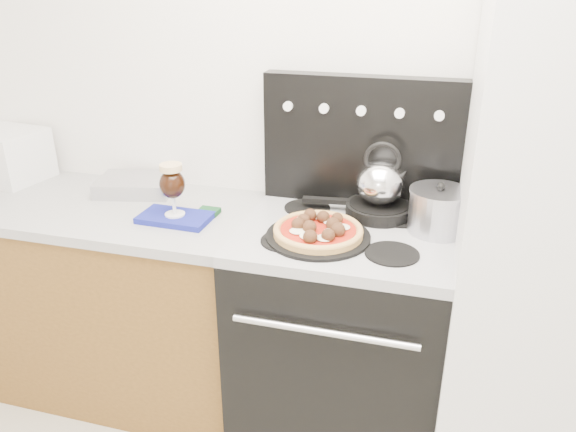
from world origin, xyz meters
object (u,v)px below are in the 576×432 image
(stove_body, at_px, (341,339))
(toaster_oven, at_px, (4,154))
(stock_pot, at_px, (438,212))
(skillet, at_px, (379,210))
(tea_kettle, at_px, (381,179))
(base_cabinet, at_px, (98,298))
(fridge, at_px, (559,249))
(oven_mitt, at_px, (175,218))
(beer_glass, at_px, (173,190))
(pizza_pan, at_px, (318,236))
(pizza, at_px, (318,229))

(stove_body, height_order, toaster_oven, toaster_oven)
(stock_pot, bearing_deg, stove_body, -166.63)
(skillet, distance_m, tea_kettle, 0.12)
(tea_kettle, bearing_deg, base_cabinet, -157.81)
(fridge, bearing_deg, stock_pot, 165.65)
(base_cabinet, xyz_separation_m, fridge, (1.80, -0.05, 0.52))
(oven_mitt, distance_m, beer_glass, 0.11)
(tea_kettle, bearing_deg, toaster_oven, -164.85)
(toaster_oven, relative_size, skillet, 1.42)
(toaster_oven, bearing_deg, pizza_pan, -1.17)
(base_cabinet, height_order, pizza_pan, pizza_pan)
(fridge, height_order, oven_mitt, fridge)
(base_cabinet, bearing_deg, beer_glass, -9.56)
(fridge, height_order, tea_kettle, fridge)
(oven_mitt, bearing_deg, tea_kettle, 15.99)
(base_cabinet, relative_size, skillet, 5.77)
(base_cabinet, xyz_separation_m, toaster_oven, (-0.49, 0.15, 0.58))
(oven_mitt, distance_m, skillet, 0.78)
(pizza, height_order, stock_pot, stock_pot)
(pizza, distance_m, skillet, 0.31)
(stove_body, relative_size, oven_mitt, 3.27)
(stove_body, xyz_separation_m, stock_pot, (0.31, 0.07, 0.55))
(beer_glass, height_order, pizza_pan, beer_glass)
(oven_mitt, xyz_separation_m, pizza, (0.57, -0.04, 0.04))
(base_cabinet, height_order, skillet, skillet)
(beer_glass, xyz_separation_m, stock_pot, (0.96, 0.13, -0.03))
(base_cabinet, bearing_deg, pizza_pan, -6.56)
(base_cabinet, distance_m, stove_body, 1.11)
(base_cabinet, xyz_separation_m, stock_pot, (1.42, 0.05, 0.56))
(base_cabinet, relative_size, pizza_pan, 3.96)
(pizza_pan, height_order, stock_pot, stock_pot)
(pizza, height_order, skillet, pizza)
(beer_glass, distance_m, stock_pot, 0.97)
(pizza_pan, height_order, tea_kettle, tea_kettle)
(toaster_oven, bearing_deg, base_cabinet, -8.28)
(skillet, distance_m, stock_pot, 0.24)
(fridge, relative_size, oven_mitt, 7.05)
(pizza, bearing_deg, stock_pot, 22.95)
(pizza_pan, xyz_separation_m, pizza, (0.00, 0.00, 0.03))
(base_cabinet, xyz_separation_m, stove_body, (1.10, -0.02, 0.01))
(base_cabinet, bearing_deg, skillet, 6.47)
(stove_body, distance_m, skillet, 0.54)
(tea_kettle, bearing_deg, pizza, -109.37)
(oven_mitt, height_order, tea_kettle, tea_kettle)
(toaster_oven, bearing_deg, oven_mitt, -4.65)
(toaster_oven, bearing_deg, pizza, -1.17)
(oven_mitt, relative_size, pizza_pan, 0.74)
(stove_body, relative_size, pizza_pan, 2.40)
(base_cabinet, relative_size, oven_mitt, 5.38)
(pizza_pan, distance_m, stock_pot, 0.43)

